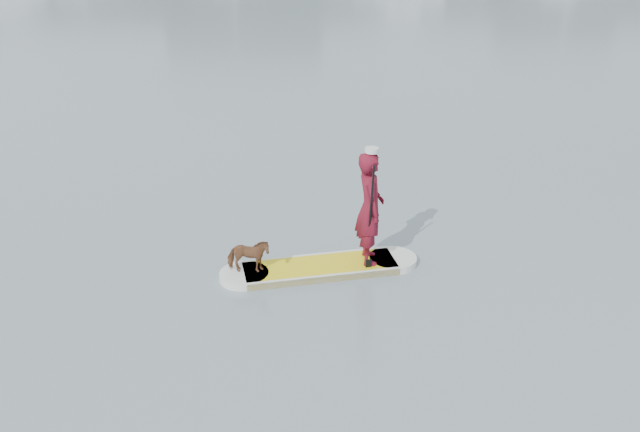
{
  "coord_description": "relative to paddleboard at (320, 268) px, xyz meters",
  "views": [
    {
      "loc": [
        -2.71,
        -12.36,
        5.8
      ],
      "look_at": [
        -2.78,
        -2.13,
        1.0
      ],
      "focal_mm": 40.0,
      "sensor_mm": 36.0,
      "label": 1
    }
  ],
  "objects": [
    {
      "name": "dog",
      "position": [
        -1.14,
        -0.25,
        0.35
      ],
      "size": [
        0.69,
        0.33,
        0.58
      ],
      "primitive_type": "imported",
      "rotation": [
        0.0,
        0.0,
        1.6
      ],
      "color": "brown",
      "rests_on": "paddleboard"
    },
    {
      "name": "paddleboard",
      "position": [
        0.0,
        0.0,
        0.0
      ],
      "size": [
        3.24,
        1.34,
        0.12
      ],
      "rotation": [
        0.0,
        0.0,
        0.22
      ],
      "color": "yellow",
      "rests_on": "ground"
    },
    {
      "name": "paddler",
      "position": [
        0.8,
        0.18,
        1.01
      ],
      "size": [
        0.52,
        0.73,
        1.89
      ],
      "primitive_type": "imported",
      "rotation": [
        0.0,
        0.0,
        1.67
      ],
      "color": "maroon",
      "rests_on": "paddleboard"
    },
    {
      "name": "white_cap",
      "position": [
        0.8,
        0.18,
        1.99
      ],
      "size": [
        0.22,
        0.22,
        0.07
      ],
      "primitive_type": "cylinder",
      "color": "silver",
      "rests_on": "paddler"
    },
    {
      "name": "ground",
      "position": [
        2.78,
        2.13,
        -0.06
      ],
      "size": [
        140.0,
        140.0,
        0.0
      ],
      "primitive_type": "plane",
      "color": "slate",
      "rests_on": "ground"
    },
    {
      "name": "paddle",
      "position": [
        0.79,
        -0.08,
        0.74
      ],
      "size": [
        0.1,
        0.3,
        2.0
      ],
      "rotation": [
        0.0,
        0.0,
        0.22
      ],
      "color": "black",
      "rests_on": "ground"
    }
  ]
}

